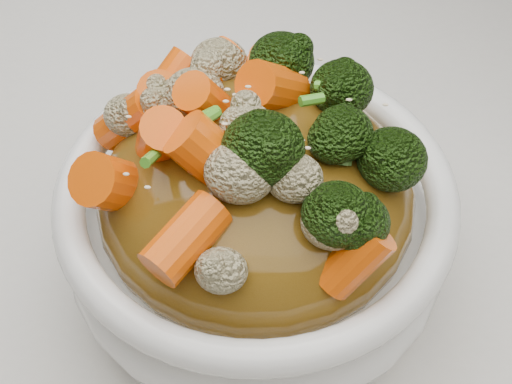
# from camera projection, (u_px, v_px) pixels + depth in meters

# --- Properties ---
(tablecloth) EXTENTS (1.20, 0.80, 0.04)m
(tablecloth) POSITION_uv_depth(u_px,v_px,m) (271.00, 267.00, 0.52)
(tablecloth) COLOR silver
(tablecloth) RESTS_ON dining_table
(bowl) EXTENTS (0.32, 0.32, 0.09)m
(bowl) POSITION_uv_depth(u_px,v_px,m) (256.00, 229.00, 0.45)
(bowl) COLOR white
(bowl) RESTS_ON tablecloth
(sauce_base) EXTENTS (0.25, 0.25, 0.10)m
(sauce_base) POSITION_uv_depth(u_px,v_px,m) (256.00, 196.00, 0.43)
(sauce_base) COLOR brown
(sauce_base) RESTS_ON bowl
(carrots) EXTENTS (0.25, 0.25, 0.06)m
(carrots) POSITION_uv_depth(u_px,v_px,m) (256.00, 111.00, 0.38)
(carrots) COLOR #F75A08
(carrots) RESTS_ON sauce_base
(broccoli) EXTENTS (0.25, 0.25, 0.05)m
(broccoli) POSITION_uv_depth(u_px,v_px,m) (256.00, 113.00, 0.38)
(broccoli) COLOR black
(broccoli) RESTS_ON sauce_base
(cauliflower) EXTENTS (0.25, 0.25, 0.04)m
(cauliflower) POSITION_uv_depth(u_px,v_px,m) (256.00, 116.00, 0.38)
(cauliflower) COLOR tan
(cauliflower) RESTS_ON sauce_base
(scallions) EXTENTS (0.19, 0.19, 0.02)m
(scallions) POSITION_uv_depth(u_px,v_px,m) (256.00, 110.00, 0.38)
(scallions) COLOR #469723
(scallions) RESTS_ON sauce_base
(sesame_seeds) EXTENTS (0.23, 0.23, 0.01)m
(sesame_seeds) POSITION_uv_depth(u_px,v_px,m) (256.00, 110.00, 0.38)
(sesame_seeds) COLOR beige
(sesame_seeds) RESTS_ON sauce_base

